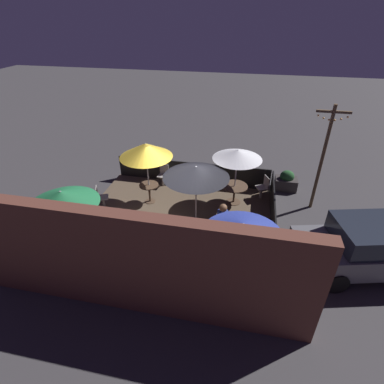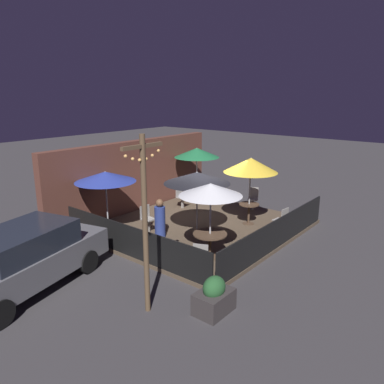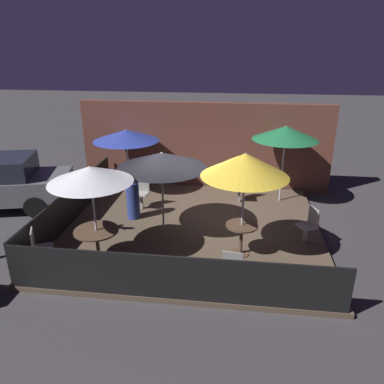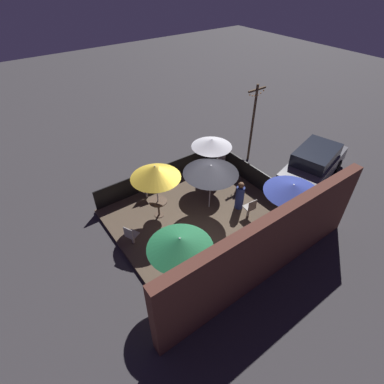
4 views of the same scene
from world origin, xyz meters
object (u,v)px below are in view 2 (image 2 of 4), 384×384
(patio_umbrella_1, at_px, (211,190))
(patio_chair_4, at_px, (181,196))
(patio_chair_1, at_px, (253,198))
(patio_umbrella_4, at_px, (197,178))
(planter_box, at_px, (214,297))
(patio_umbrella_3, at_px, (105,177))
(patio_chair_2, at_px, (201,258))
(dining_table_1, at_px, (210,238))
(patron_0, at_px, (160,220))
(parked_car_0, at_px, (24,258))
(patio_chair_0, at_px, (282,220))
(patio_chair_3, at_px, (147,218))
(light_post, at_px, (145,217))
(dining_table_0, at_px, (249,208))
(patio_umbrella_0, at_px, (251,165))
(patio_umbrella_2, at_px, (197,153))

(patio_umbrella_1, bearing_deg, patio_chair_4, 50.53)
(patio_umbrella_1, relative_size, patio_chair_1, 2.45)
(patio_umbrella_4, xyz_separation_m, planter_box, (-3.31, -3.13, -1.72))
(patio_umbrella_4, distance_m, patio_chair_1, 3.94)
(patio_umbrella_3, distance_m, patio_chair_2, 4.90)
(dining_table_1, height_order, patio_chair_1, patio_chair_1)
(patron_0, distance_m, parked_car_0, 4.48)
(dining_table_1, distance_m, patio_chair_0, 3.17)
(patio_chair_3, bearing_deg, light_post, -38.45)
(dining_table_0, distance_m, patio_chair_0, 1.40)
(dining_table_1, bearing_deg, parked_car_0, 148.59)
(patron_0, bearing_deg, patio_chair_4, 33.24)
(patio_chair_2, relative_size, parked_car_0, 0.20)
(parked_car_0, bearing_deg, light_post, -81.70)
(patio_chair_2, bearing_deg, dining_table_0, -11.01)
(patron_0, height_order, parked_car_0, parked_car_0)
(patio_umbrella_1, xyz_separation_m, patio_chair_4, (3.16, 3.84, -1.55))
(patio_umbrella_0, bearing_deg, patio_umbrella_3, 136.56)
(patron_0, bearing_deg, planter_box, -116.03)
(patio_umbrella_0, height_order, patio_umbrella_1, patio_umbrella_0)
(patron_0, xyz_separation_m, planter_box, (-2.30, -3.89, -0.35))
(patio_umbrella_4, distance_m, dining_table_1, 2.36)
(patio_chair_1, height_order, planter_box, patio_chair_1)
(patio_umbrella_0, xyz_separation_m, patio_umbrella_4, (-2.01, 0.84, -0.23))
(patio_umbrella_4, relative_size, light_post, 0.55)
(patio_umbrella_2, relative_size, parked_car_0, 0.50)
(patio_chair_4, distance_m, patron_0, 3.37)
(patio_umbrella_0, xyz_separation_m, patio_chair_4, (-0.07, 3.22, -1.69))
(patio_umbrella_2, relative_size, patio_umbrella_4, 1.06)
(light_post, height_order, parked_car_0, light_post)
(patio_umbrella_1, height_order, parked_car_0, patio_umbrella_1)
(planter_box, bearing_deg, patio_chair_4, 46.38)
(light_post, xyz_separation_m, parked_car_0, (-1.27, 3.05, -1.39))
(dining_table_0, relative_size, parked_car_0, 0.16)
(patio_umbrella_4, xyz_separation_m, patio_chair_0, (1.84, -2.23, -1.47))
(patio_umbrella_2, distance_m, dining_table_1, 6.20)
(light_post, bearing_deg, patio_chair_3, 45.93)
(dining_table_1, distance_m, patio_chair_3, 2.94)
(light_post, bearing_deg, patio_umbrella_2, 31.17)
(patio_umbrella_2, height_order, patio_chair_2, patio_umbrella_2)
(patron_0, xyz_separation_m, parked_car_0, (-4.46, 0.37, 0.12))
(light_post, bearing_deg, patio_umbrella_3, 61.08)
(dining_table_1, distance_m, patron_0, 2.24)
(patio_chair_0, bearing_deg, patio_chair_4, 5.53)
(patio_umbrella_2, bearing_deg, patio_chair_2, -140.46)
(dining_table_1, xyz_separation_m, patio_chair_4, (3.16, 3.84, -0.09))
(patio_umbrella_2, xyz_separation_m, patio_chair_1, (0.44, -2.63, -1.67))
(patio_umbrella_1, distance_m, patron_0, 2.67)
(patio_umbrella_4, bearing_deg, patio_chair_1, -0.95)
(patio_umbrella_0, distance_m, patio_chair_1, 2.50)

